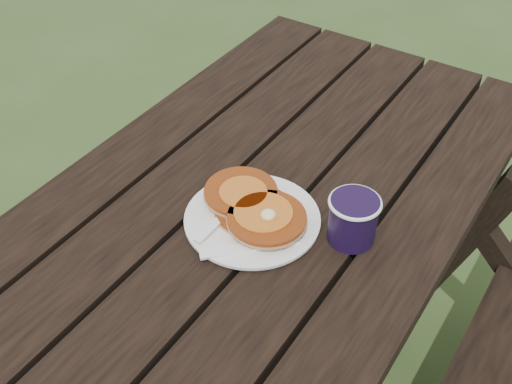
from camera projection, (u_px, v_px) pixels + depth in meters
The scene contains 5 objects.
plate at pixel (252, 220), 1.19m from camera, with size 0.25×0.25×0.01m, color white.
pancake_stack at pixel (254, 207), 1.19m from camera, with size 0.22×0.18×0.04m.
knife at pixel (250, 247), 1.13m from camera, with size 0.02×0.18×0.01m, color white.
fork at pixel (215, 224), 1.17m from camera, with size 0.03×0.16×0.01m, color white, non-canonical shape.
coffee_cup at pixel (353, 217), 1.13m from camera, with size 0.09×0.09×0.09m.
Camera 1 is at (0.51, -0.57, 1.58)m, focal length 45.00 mm.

